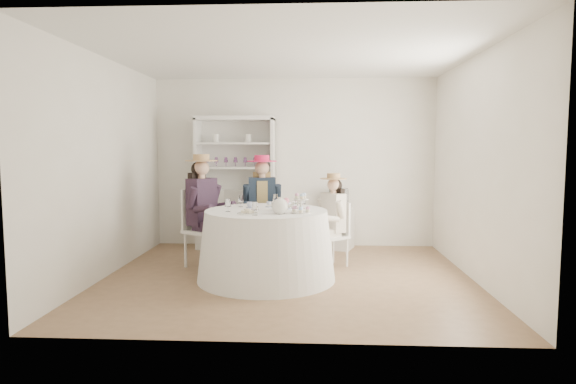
{
  "coord_description": "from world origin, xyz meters",
  "views": [
    {
      "loc": [
        0.31,
        -5.8,
        1.59
      ],
      "look_at": [
        0.0,
        0.1,
        1.05
      ],
      "focal_mm": 30.0,
      "sensor_mm": 36.0,
      "label": 1
    }
  ],
  "objects": [
    {
      "name": "guest_mid",
      "position": [
        -0.42,
        0.97,
        0.84
      ],
      "size": [
        0.55,
        0.58,
        1.49
      ],
      "rotation": [
        0.0,
        0.0,
        0.14
      ],
      "color": "silver",
      "rests_on": "ground"
    },
    {
      "name": "spare_chair",
      "position": [
        -0.8,
        1.33,
        0.52
      ],
      "size": [
        0.56,
        0.56,
        0.97
      ],
      "rotation": [
        0.0,
        0.0,
        2.53
      ],
      "color": "silver",
      "rests_on": "ground"
    },
    {
      "name": "ceiling",
      "position": [
        0.0,
        0.0,
        2.7
      ],
      "size": [
        4.5,
        4.5,
        0.0
      ],
      "primitive_type": "plane",
      "rotation": [
        3.14,
        0.0,
        0.0
      ],
      "color": "white",
      "rests_on": "wall_back"
    },
    {
      "name": "wall_right",
      "position": [
        2.25,
        0.0,
        1.35
      ],
      "size": [
        0.0,
        4.5,
        4.5
      ],
      "primitive_type": "plane",
      "rotation": [
        1.57,
        0.0,
        -1.57
      ],
      "color": "silver",
      "rests_on": "ground"
    },
    {
      "name": "tea_table",
      "position": [
        -0.25,
        -0.08,
        0.42
      ],
      "size": [
        1.67,
        1.67,
        0.85
      ],
      "rotation": [
        0.0,
        0.0,
        -0.38
      ],
      "color": "white",
      "rests_on": "ground"
    },
    {
      "name": "ground",
      "position": [
        0.0,
        0.0,
        0.0
      ],
      "size": [
        4.5,
        4.5,
        0.0
      ],
      "primitive_type": "plane",
      "color": "brown",
      "rests_on": "ground"
    },
    {
      "name": "stemware_set",
      "position": [
        -0.25,
        -0.08,
        0.92
      ],
      "size": [
        0.95,
        0.99,
        0.15
      ],
      "color": "white",
      "rests_on": "tea_table"
    },
    {
      "name": "teacup_b",
      "position": [
        -0.25,
        0.21,
        0.88
      ],
      "size": [
        0.08,
        0.08,
        0.06
      ],
      "primitive_type": "imported",
      "rotation": [
        0.0,
        0.0,
        -0.41
      ],
      "color": "white",
      "rests_on": "tea_table"
    },
    {
      "name": "wall_back",
      "position": [
        0.0,
        2.0,
        1.35
      ],
      "size": [
        4.5,
        0.0,
        4.5
      ],
      "primitive_type": "plane",
      "rotation": [
        1.57,
        0.0,
        0.0
      ],
      "color": "silver",
      "rests_on": "ground"
    },
    {
      "name": "flower_arrangement",
      "position": [
        -0.06,
        -0.12,
        0.94
      ],
      "size": [
        0.19,
        0.19,
        0.07
      ],
      "rotation": [
        0.0,
        0.0,
        -0.15
      ],
      "color": "pink",
      "rests_on": "tea_table"
    },
    {
      "name": "table_teapot",
      "position": [
        -0.06,
        -0.39,
        0.93
      ],
      "size": [
        0.26,
        0.19,
        0.2
      ],
      "rotation": [
        0.0,
        0.0,
        0.11
      ],
      "color": "white",
      "rests_on": "tea_table"
    },
    {
      "name": "teacup_c",
      "position": [
        -0.0,
        0.04,
        0.88
      ],
      "size": [
        0.11,
        0.11,
        0.07
      ],
      "primitive_type": "imported",
      "rotation": [
        0.0,
        0.0,
        -0.25
      ],
      "color": "white",
      "rests_on": "tea_table"
    },
    {
      "name": "cupcake_stand",
      "position": [
        0.17,
        -0.31,
        0.93
      ],
      "size": [
        0.24,
        0.24,
        0.22
      ],
      "rotation": [
        0.0,
        0.0,
        -0.16
      ],
      "color": "white",
      "rests_on": "tea_table"
    },
    {
      "name": "hatbox",
      "position": [
        0.71,
        1.75,
        0.8
      ],
      "size": [
        0.37,
        0.37,
        0.31
      ],
      "primitive_type": "cylinder",
      "rotation": [
        0.0,
        0.0,
        0.23
      ],
      "color": "black",
      "rests_on": "side_table"
    },
    {
      "name": "teacup_a",
      "position": [
        -0.47,
        0.11,
        0.88
      ],
      "size": [
        0.11,
        0.11,
        0.07
      ],
      "primitive_type": "imported",
      "rotation": [
        0.0,
        0.0,
        0.31
      ],
      "color": "white",
      "rests_on": "tea_table"
    },
    {
      "name": "side_table",
      "position": [
        0.71,
        1.75,
        0.32
      ],
      "size": [
        0.53,
        0.53,
        0.65
      ],
      "primitive_type": "cube",
      "rotation": [
        0.0,
        0.0,
        -0.31
      ],
      "color": "silver",
      "rests_on": "ground"
    },
    {
      "name": "guest_right",
      "position": [
        0.56,
        0.6,
        0.71
      ],
      "size": [
        0.54,
        0.52,
        1.26
      ],
      "rotation": [
        0.0,
        0.0,
        -0.9
      ],
      "color": "silver",
      "rests_on": "ground"
    },
    {
      "name": "hutch",
      "position": [
        -0.92,
        1.77,
        0.74
      ],
      "size": [
        1.4,
        0.89,
        2.08
      ],
      "rotation": [
        0.0,
        0.0,
        0.37
      ],
      "color": "silver",
      "rests_on": "ground"
    },
    {
      "name": "wall_front",
      "position": [
        0.0,
        -2.0,
        1.35
      ],
      "size": [
        4.5,
        0.0,
        4.5
      ],
      "primitive_type": "plane",
      "rotation": [
        -1.57,
        0.0,
        0.0
      ],
      "color": "silver",
      "rests_on": "ground"
    },
    {
      "name": "sandwich_plate",
      "position": [
        -0.43,
        -0.41,
        0.86
      ],
      "size": [
        0.23,
        0.23,
        0.05
      ],
      "rotation": [
        0.0,
        0.0,
        0.02
      ],
      "color": "white",
      "rests_on": "tea_table"
    },
    {
      "name": "flower_bowl",
      "position": [
        -0.06,
        -0.09,
        0.87
      ],
      "size": [
        0.22,
        0.22,
        0.05
      ],
      "primitive_type": "imported",
      "rotation": [
        0.0,
        0.0,
        -0.13
      ],
      "color": "white",
      "rests_on": "tea_table"
    },
    {
      "name": "wall_left",
      "position": [
        -2.25,
        0.0,
        1.35
      ],
      "size": [
        0.0,
        4.5,
        4.5
      ],
      "primitive_type": "plane",
      "rotation": [
        1.57,
        0.0,
        1.57
      ],
      "color": "silver",
      "rests_on": "ground"
    },
    {
      "name": "guest_left",
      "position": [
        -1.15,
        0.49,
        0.85
      ],
      "size": [
        0.65,
        0.59,
        1.51
      ],
      "rotation": [
        0.0,
        0.0,
        1.04
      ],
      "color": "silver",
      "rests_on": "ground"
    }
  ]
}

